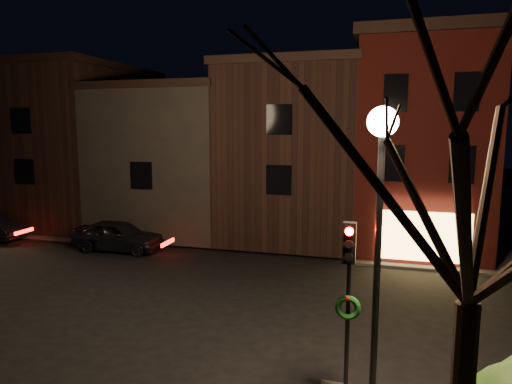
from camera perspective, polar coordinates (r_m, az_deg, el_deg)
ground at (r=17.69m, az=-6.16°, el=-12.39°), size 120.00×120.00×0.00m
sidewalk_far_left at (r=44.46m, az=-20.61°, el=-0.29°), size 30.00×30.00×0.12m
corner_building at (r=24.89m, az=19.90°, el=5.85°), size 6.50×8.50×10.50m
row_building_a at (r=26.31m, az=5.37°, el=5.16°), size 7.30×10.30×9.40m
row_building_b at (r=28.56m, az=-9.15°, el=4.33°), size 7.80×10.30×8.40m
row_building_c at (r=32.25m, az=-21.00°, el=5.66°), size 7.30×10.30×9.90m
street_lamp_near at (r=9.39m, az=15.30°, el=1.63°), size 0.60×0.60×6.48m
traffic_signal at (r=10.42m, az=11.48°, el=-11.00°), size 0.58×0.38×4.05m
bare_tree_right at (r=6.95m, az=26.23°, el=6.86°), size 6.40×6.40×8.50m
parked_car_a at (r=24.03m, az=-16.86°, el=-5.22°), size 4.65×1.99×1.56m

